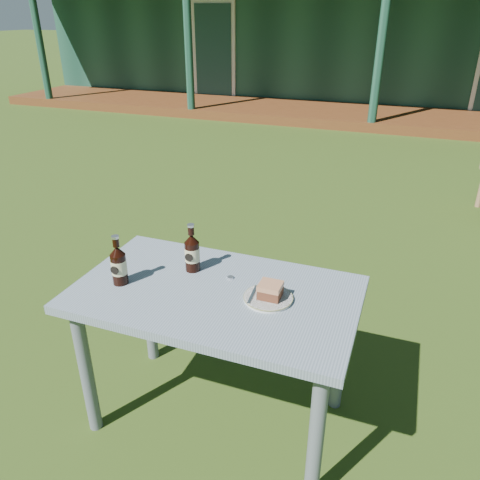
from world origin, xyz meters
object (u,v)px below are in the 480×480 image
at_px(cake_slice, 270,290).
at_px(cola_bottle_near, 192,252).
at_px(cafe_table, 216,310).
at_px(plate, 268,298).
at_px(cola_bottle_far, 119,265).

xyz_separation_m(cake_slice, cola_bottle_near, (-0.40, 0.11, 0.05)).
bearing_deg(cafe_table, plate, 3.02).
xyz_separation_m(cafe_table, plate, (0.23, 0.01, 0.11)).
bearing_deg(cake_slice, cola_bottle_near, 164.63).
bearing_deg(cola_bottle_far, cola_bottle_near, 41.17).
bearing_deg(cake_slice, plate, -164.92).
height_order(cafe_table, plate, plate).
height_order(cafe_table, cake_slice, cake_slice).
relative_size(plate, cake_slice, 2.22).
height_order(plate, cola_bottle_far, cola_bottle_far).
distance_m(cafe_table, cake_slice, 0.28).
height_order(cafe_table, cola_bottle_far, cola_bottle_far).
bearing_deg(cola_bottle_far, cafe_table, 12.22).
distance_m(cafe_table, cola_bottle_far, 0.46).
relative_size(cafe_table, cola_bottle_near, 5.27).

